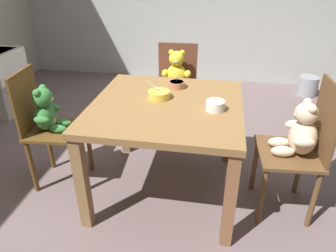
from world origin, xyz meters
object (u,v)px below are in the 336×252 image
Objects in this scene: porridge_bowl_terracotta_far_center at (177,84)px; dining_table at (167,117)px; metal_pail at (308,86)px; porridge_bowl_white_near_right at (215,105)px; teddy_chair_near_right at (300,139)px; teddy_chair_far_center at (176,81)px; porridge_bowl_yellow_center at (159,95)px; teddy_chair_near_left at (47,119)px.

dining_table is at bearing -94.21° from porridge_bowl_terracotta_far_center.
dining_table reaches higher than metal_pail.
metal_pail is (1.13, 2.20, -0.63)m from porridge_bowl_white_near_right.
dining_table is 0.36m from porridge_bowl_white_near_right.
dining_table is 7.47× the size of porridge_bowl_terracotta_far_center.
teddy_chair_near_right is 1.32m from teddy_chair_far_center.
teddy_chair_near_right is 0.58m from porridge_bowl_white_near_right.
porridge_bowl_terracotta_far_center is (0.09, 0.22, -0.00)m from porridge_bowl_yellow_center.
porridge_bowl_terracotta_far_center is 2.42m from metal_pail.
porridge_bowl_terracotta_far_center is 0.55× the size of metal_pail.
teddy_chair_near_left reaches higher than porridge_bowl_yellow_center.
porridge_bowl_white_near_right is (0.39, -0.92, 0.20)m from teddy_chair_far_center.
metal_pail is (0.58, 2.21, -0.44)m from teddy_chair_near_right.
dining_table is 1.09× the size of teddy_chair_near_right.
porridge_bowl_white_near_right is 0.49× the size of metal_pail.
dining_table is 0.88m from teddy_chair_near_right.
teddy_chair_near_right is at bearing 42.56° from teddy_chair_far_center.
porridge_bowl_white_near_right is at bearing -17.83° from porridge_bowl_yellow_center.
porridge_bowl_terracotta_far_center is (0.90, 0.34, 0.20)m from teddy_chair_near_left.
teddy_chair_far_center reaches higher than porridge_bowl_terracotta_far_center.
porridge_bowl_yellow_center reaches higher than porridge_bowl_terracotta_far_center.
teddy_chair_near_left reaches higher than metal_pail.
teddy_chair_far_center is at bearing 94.28° from dining_table.
porridge_bowl_yellow_center is 0.24m from porridge_bowl_terracotta_far_center.
teddy_chair_near_left is at bearing 179.67° from porridge_bowl_white_near_right.
teddy_chair_far_center is 0.98× the size of teddy_chair_near_left.
teddy_chair_near_left is 1.22m from porridge_bowl_white_near_right.
teddy_chair_near_right is at bearing -5.22° from teddy_chair_near_left.
dining_table is at bearing -7.71° from teddy_chair_near_right.
dining_table is 4.11× the size of metal_pail.
teddy_chair_far_center is at bearing -139.96° from metal_pail.
teddy_chair_near_right reaches higher than porridge_bowl_yellow_center.
teddy_chair_near_left is at bearing -177.08° from dining_table.
porridge_bowl_yellow_center reaches higher than porridge_bowl_white_near_right.
metal_pail is at bearing 55.86° from dining_table.
teddy_chair_near_right is at bearing -22.75° from porridge_bowl_terracotta_far_center.
teddy_chair_near_right reaches higher than porridge_bowl_white_near_right.
teddy_chair_near_left is (-1.75, 0.01, -0.02)m from teddy_chair_near_right.
metal_pail is at bearing 62.78° from porridge_bowl_white_near_right.
porridge_bowl_yellow_center is at bearing -11.91° from teddy_chair_near_right.
teddy_chair_near_left is (-0.81, -0.92, -0.01)m from teddy_chair_far_center.
teddy_chair_near_left is 0.98m from porridge_bowl_terracotta_far_center.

